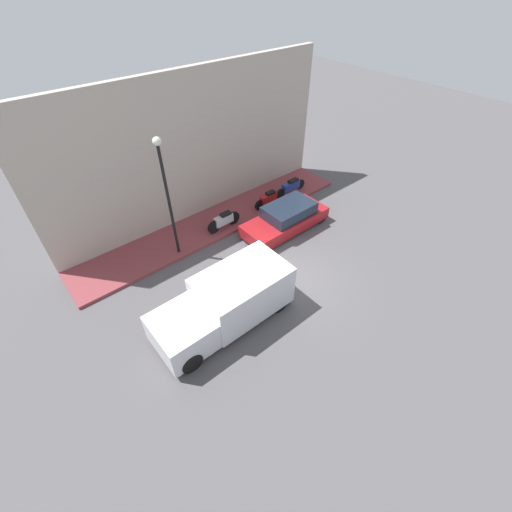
{
  "coord_description": "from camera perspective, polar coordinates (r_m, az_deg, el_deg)",
  "views": [
    {
      "loc": [
        -6.78,
        7.29,
        10.1
      ],
      "look_at": [
        1.31,
        0.52,
        0.6
      ],
      "focal_mm": 24.0,
      "sensor_mm": 36.0,
      "label": 1
    }
  ],
  "objects": [
    {
      "name": "delivery_van",
      "position": [
        12.02,
        -5.2,
        -7.75
      ],
      "size": [
        2.04,
        5.03,
        1.85
      ],
      "color": "silver",
      "rests_on": "ground_plane"
    },
    {
      "name": "scooter_silver",
      "position": [
        16.24,
        -5.37,
        5.95
      ],
      "size": [
        0.3,
        1.79,
        0.82
      ],
      "color": "#B7B7BF",
      "rests_on": "sidewalk"
    },
    {
      "name": "parked_car",
      "position": [
        16.33,
        5.05,
        6.31
      ],
      "size": [
        1.7,
        4.32,
        1.28
      ],
      "color": "maroon",
      "rests_on": "ground_plane"
    },
    {
      "name": "ground_plane",
      "position": [
        14.18,
        5.03,
        -3.61
      ],
      "size": [
        60.0,
        60.0,
        0.0
      ],
      "primitive_type": "plane",
      "color": "#514F51"
    },
    {
      "name": "streetlamp",
      "position": [
        13.61,
        -14.8,
        11.21
      ],
      "size": [
        0.32,
        0.32,
        5.19
      ],
      "color": "black",
      "rests_on": "sidewalk"
    },
    {
      "name": "motorcycle_red",
      "position": [
        17.8,
        2.11,
        9.55
      ],
      "size": [
        0.3,
        1.77,
        0.77
      ],
      "color": "#B21E1E",
      "rests_on": "sidewalk"
    },
    {
      "name": "building_facade",
      "position": [
        16.39,
        -10.21,
        17.1
      ],
      "size": [
        0.3,
        14.27,
        6.72
      ],
      "color": "#B2A899",
      "rests_on": "ground_plane"
    },
    {
      "name": "sidewalk",
      "position": [
        17.05,
        -6.49,
        5.68
      ],
      "size": [
        2.37,
        14.27,
        0.14
      ],
      "color": "brown",
      "rests_on": "ground_plane"
    },
    {
      "name": "motorcycle_blue",
      "position": [
        18.93,
        5.85,
        11.51
      ],
      "size": [
        0.3,
        2.05,
        0.76
      ],
      "color": "navy",
      "rests_on": "sidewalk"
    }
  ]
}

